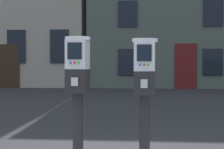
% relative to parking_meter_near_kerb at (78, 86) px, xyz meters
% --- Properties ---
extents(parking_meter_near_kerb, '(0.22, 0.26, 1.34)m').
position_rel_parking_meter_near_kerb_xyz_m(parking_meter_near_kerb, '(0.00, 0.00, 0.00)').
color(parking_meter_near_kerb, black).
rests_on(parking_meter_near_kerb, sidewalk_slab).
extents(parking_meter_twin_adjacent, '(0.22, 0.26, 1.33)m').
position_rel_parking_meter_near_kerb_xyz_m(parking_meter_twin_adjacent, '(0.57, -0.00, -0.01)').
color(parking_meter_twin_adjacent, black).
rests_on(parking_meter_twin_adjacent, sidewalk_slab).
extents(townhouse_green_painted, '(7.82, 5.59, 9.01)m').
position_rel_parking_meter_near_kerb_xyz_m(townhouse_green_painted, '(1.75, 17.01, 3.44)').
color(townhouse_green_painted, '#4C564C').
rests_on(townhouse_green_painted, ground_plane).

